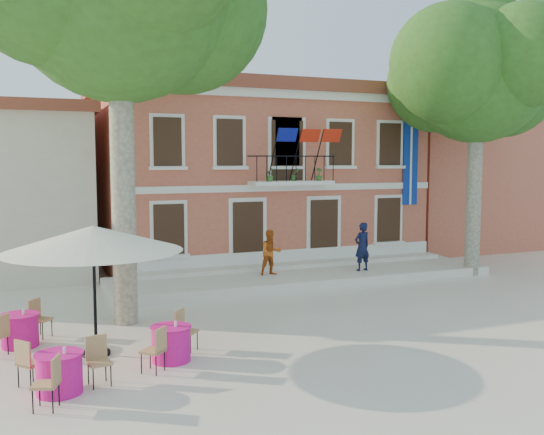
{
  "coord_description": "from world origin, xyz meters",
  "views": [
    {
      "loc": [
        -7.36,
        -15.23,
        4.35
      ],
      "look_at": [
        0.36,
        3.5,
        2.43
      ],
      "focal_mm": 40.0,
      "sensor_mm": 36.0,
      "label": 1
    }
  ],
  "objects_px": {
    "plane_tree_east": "(478,75)",
    "cafe_table_2": "(59,371)",
    "cafe_table_0": "(20,329)",
    "pedestrian_navy": "(362,247)",
    "pedestrian_orange": "(271,253)",
    "patio_umbrella": "(93,239)",
    "cafe_table_1": "(171,342)"
  },
  "relations": [
    {
      "from": "plane_tree_east",
      "to": "cafe_table_2",
      "type": "bearing_deg",
      "value": -156.83
    },
    {
      "from": "cafe_table_0",
      "to": "pedestrian_navy",
      "type": "bearing_deg",
      "value": 19.07
    },
    {
      "from": "cafe_table_0",
      "to": "cafe_table_2",
      "type": "relative_size",
      "value": 0.94
    },
    {
      "from": "plane_tree_east",
      "to": "pedestrian_navy",
      "type": "relative_size",
      "value": 5.69
    },
    {
      "from": "plane_tree_east",
      "to": "pedestrian_navy",
      "type": "xyz_separation_m",
      "value": [
        -4.29,
        0.89,
        -6.32
      ]
    },
    {
      "from": "pedestrian_orange",
      "to": "plane_tree_east",
      "type": "bearing_deg",
      "value": -9.63
    },
    {
      "from": "patio_umbrella",
      "to": "cafe_table_0",
      "type": "xyz_separation_m",
      "value": [
        -1.58,
        1.33,
        -2.2
      ]
    },
    {
      "from": "patio_umbrella",
      "to": "pedestrian_navy",
      "type": "distance_m",
      "value": 11.47
    },
    {
      "from": "cafe_table_0",
      "to": "cafe_table_1",
      "type": "relative_size",
      "value": 1.01
    },
    {
      "from": "patio_umbrella",
      "to": "cafe_table_0",
      "type": "bearing_deg",
      "value": 139.98
    },
    {
      "from": "cafe_table_0",
      "to": "cafe_table_2",
      "type": "height_order",
      "value": "same"
    },
    {
      "from": "cafe_table_2",
      "to": "pedestrian_orange",
      "type": "bearing_deg",
      "value": 46.45
    },
    {
      "from": "patio_umbrella",
      "to": "pedestrian_navy",
      "type": "height_order",
      "value": "patio_umbrella"
    },
    {
      "from": "plane_tree_east",
      "to": "cafe_table_2",
      "type": "xyz_separation_m",
      "value": [
        -15.23,
        -6.52,
        -7.08
      ]
    },
    {
      "from": "plane_tree_east",
      "to": "cafe_table_1",
      "type": "bearing_deg",
      "value": -156.87
    },
    {
      "from": "cafe_table_0",
      "to": "cafe_table_2",
      "type": "distance_m",
      "value": 3.46
    },
    {
      "from": "plane_tree_east",
      "to": "cafe_table_0",
      "type": "distance_m",
      "value": 17.71
    },
    {
      "from": "pedestrian_navy",
      "to": "pedestrian_orange",
      "type": "distance_m",
      "value": 3.46
    },
    {
      "from": "plane_tree_east",
      "to": "pedestrian_orange",
      "type": "bearing_deg",
      "value": 169.82
    },
    {
      "from": "patio_umbrella",
      "to": "pedestrian_orange",
      "type": "distance_m",
      "value": 8.96
    },
    {
      "from": "pedestrian_orange",
      "to": "cafe_table_2",
      "type": "relative_size",
      "value": 0.87
    },
    {
      "from": "pedestrian_navy",
      "to": "cafe_table_1",
      "type": "bearing_deg",
      "value": 28.12
    },
    {
      "from": "cafe_table_2",
      "to": "patio_umbrella",
      "type": "bearing_deg",
      "value": 66.72
    },
    {
      "from": "pedestrian_navy",
      "to": "pedestrian_orange",
      "type": "xyz_separation_m",
      "value": [
        -3.42,
        0.5,
        -0.09
      ]
    },
    {
      "from": "plane_tree_east",
      "to": "pedestrian_orange",
      "type": "relative_size",
      "value": 6.34
    },
    {
      "from": "cafe_table_2",
      "to": "plane_tree_east",
      "type": "bearing_deg",
      "value": 23.17
    },
    {
      "from": "cafe_table_0",
      "to": "cafe_table_1",
      "type": "xyz_separation_m",
      "value": [
        3.04,
        -2.37,
        0.0
      ]
    },
    {
      "from": "patio_umbrella",
      "to": "pedestrian_orange",
      "type": "xyz_separation_m",
      "value": [
        6.63,
        5.84,
        -1.52
      ]
    },
    {
      "from": "cafe_table_0",
      "to": "pedestrian_orange",
      "type": "bearing_deg",
      "value": 28.82
    },
    {
      "from": "plane_tree_east",
      "to": "cafe_table_1",
      "type": "distance_m",
      "value": 15.7
    },
    {
      "from": "cafe_table_0",
      "to": "cafe_table_1",
      "type": "bearing_deg",
      "value": -37.99
    },
    {
      "from": "plane_tree_east",
      "to": "cafe_table_2",
      "type": "relative_size",
      "value": 5.5
    }
  ]
}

